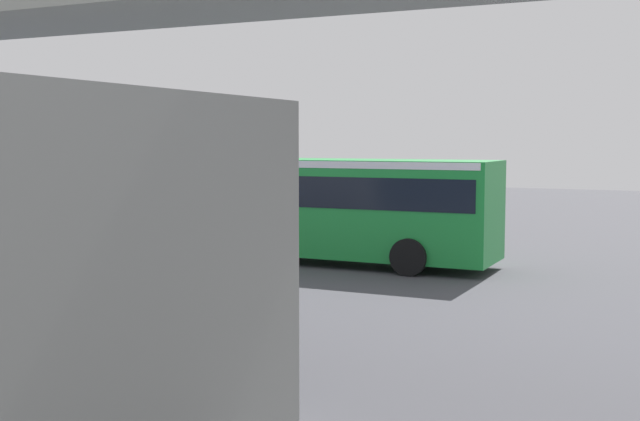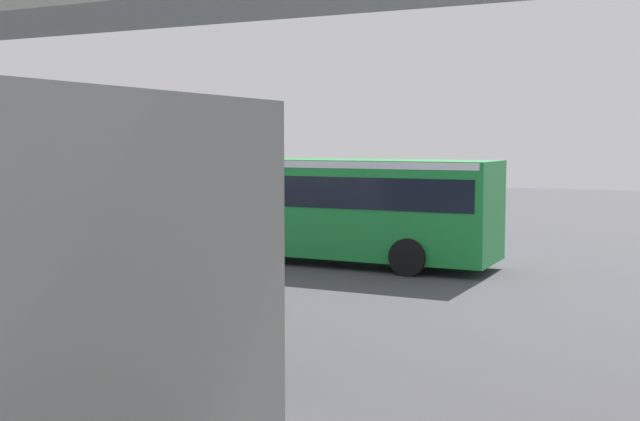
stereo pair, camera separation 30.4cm
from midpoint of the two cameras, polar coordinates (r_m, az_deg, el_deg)
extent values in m
plane|color=#424247|center=(26.24, -0.30, -3.14)|extent=(80.00, 80.00, 0.00)
cube|color=#1E8C38|center=(24.62, -0.42, 0.35)|extent=(11.50, 2.55, 2.86)
cube|color=black|center=(24.58, -0.42, 1.55)|extent=(11.04, 2.59, 0.90)
cube|color=white|center=(24.55, -0.43, 3.40)|extent=(11.27, 2.58, 0.20)
cube|color=black|center=(27.65, -11.19, 1.48)|extent=(0.04, 2.24, 1.20)
cylinder|color=black|center=(25.54, -9.13, -2.25)|extent=(1.04, 0.30, 1.04)
cylinder|color=black|center=(27.64, -6.08, -1.66)|extent=(1.04, 0.30, 1.04)
cylinder|color=black|center=(22.16, 6.66, -3.32)|extent=(1.04, 0.30, 1.04)
cylinder|color=black|center=(24.56, 8.64, -2.53)|extent=(1.04, 0.30, 1.04)
cylinder|color=black|center=(24.61, -18.91, -3.15)|extent=(0.68, 0.22, 0.68)
torus|color=black|center=(27.03, -20.31, -2.44)|extent=(0.72, 0.06, 0.72)
cube|color=green|center=(27.39, -21.08, -1.99)|extent=(0.89, 0.04, 0.04)
cylinder|color=green|center=(27.23, -20.83, -1.60)|extent=(0.03, 0.03, 0.40)
cube|color=black|center=(27.21, -20.84, -1.18)|extent=(0.20, 0.08, 0.04)
torus|color=black|center=(29.61, -20.35, -1.82)|extent=(0.72, 0.06, 0.72)
torus|color=black|center=(28.86, -18.91, -1.94)|extent=(0.72, 0.06, 0.72)
cube|color=red|center=(29.21, -19.65, -1.53)|extent=(0.89, 0.04, 0.04)
cylinder|color=red|center=(29.06, -19.40, -1.16)|extent=(0.03, 0.03, 0.40)
cube|color=black|center=(29.04, -19.41, -0.77)|extent=(0.20, 0.08, 0.04)
cylinder|color=red|center=(29.46, -20.21, -0.77)|extent=(0.02, 0.44, 0.02)
cylinder|color=slate|center=(31.89, -1.74, 0.84)|extent=(0.08, 0.08, 2.80)
cube|color=red|center=(31.83, -1.74, 2.81)|extent=(0.04, 0.60, 0.60)
cube|color=silver|center=(26.96, 9.59, -2.98)|extent=(2.00, 0.20, 0.01)
cube|color=silver|center=(28.34, 1.80, -2.53)|extent=(2.00, 0.20, 0.01)
cube|color=silver|center=(30.19, -5.14, -2.08)|extent=(2.00, 0.20, 0.01)
cube|color=#192333|center=(12.76, -19.84, -3.53)|extent=(7.65, 0.04, 2.94)
camera|label=1|loc=(0.15, -89.64, 0.03)|focal=45.00mm
camera|label=2|loc=(0.15, 90.36, -0.03)|focal=45.00mm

